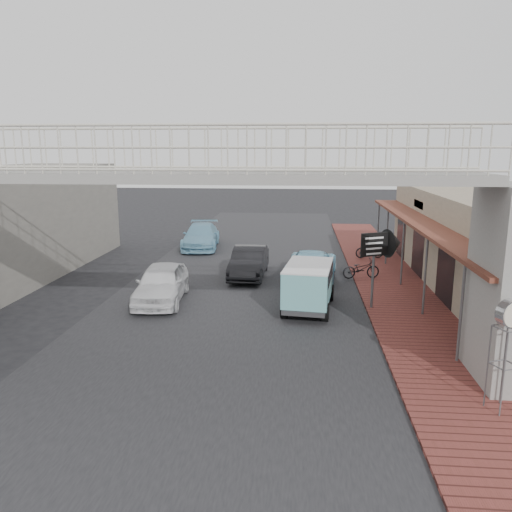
% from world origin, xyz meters
% --- Properties ---
extents(ground, '(120.00, 120.00, 0.00)m').
position_xyz_m(ground, '(0.00, 0.00, 0.00)').
color(ground, black).
rests_on(ground, ground).
extents(road_strip, '(10.00, 60.00, 0.01)m').
position_xyz_m(road_strip, '(0.00, 0.00, 0.01)').
color(road_strip, black).
rests_on(road_strip, ground).
extents(sidewalk, '(3.00, 40.00, 0.10)m').
position_xyz_m(sidewalk, '(6.50, 3.00, 0.05)').
color(sidewalk, brown).
rests_on(sidewalk, ground).
extents(footbridge, '(16.40, 2.40, 6.34)m').
position_xyz_m(footbridge, '(0.00, -4.00, 3.18)').
color(footbridge, gray).
rests_on(footbridge, ground).
extents(building_far_left, '(5.00, 14.00, 5.00)m').
position_xyz_m(building_far_left, '(-11.00, 6.00, 2.50)').
color(building_far_left, gray).
rests_on(building_far_left, ground).
extents(white_hatchback, '(2.07, 4.43, 1.47)m').
position_xyz_m(white_hatchback, '(-2.79, 2.00, 0.73)').
color(white_hatchback, white).
rests_on(white_hatchback, ground).
extents(dark_sedan, '(1.58, 4.24, 1.38)m').
position_xyz_m(dark_sedan, '(0.20, 6.14, 0.69)').
color(dark_sedan, black).
rests_on(dark_sedan, ground).
extents(angkot_curb, '(2.56, 4.81, 1.29)m').
position_xyz_m(angkot_curb, '(3.09, 6.30, 0.64)').
color(angkot_curb, '#7EC1DB').
rests_on(angkot_curb, ground).
extents(angkot_far, '(2.48, 5.11, 1.43)m').
position_xyz_m(angkot_far, '(-3.40, 12.82, 0.72)').
color(angkot_far, '#70A7C3').
rests_on(angkot_far, ground).
extents(angkot_van, '(2.02, 3.74, 1.75)m').
position_xyz_m(angkot_van, '(2.89, 1.47, 1.11)').
color(angkot_van, black).
rests_on(angkot_van, ground).
extents(motorcycle_near, '(1.78, 0.97, 0.89)m').
position_xyz_m(motorcycle_near, '(5.30, 5.90, 0.54)').
color(motorcycle_near, black).
rests_on(motorcycle_near, sidewalk).
extents(motorcycle_far, '(1.55, 0.62, 0.91)m').
position_xyz_m(motorcycle_far, '(6.25, 10.30, 0.55)').
color(motorcycle_far, black).
rests_on(motorcycle_far, sidewalk).
extents(street_clock, '(0.66, 0.64, 2.56)m').
position_xyz_m(street_clock, '(7.06, -5.62, 2.22)').
color(street_clock, '#59595B').
rests_on(street_clock, sidewalk).
extents(arrow_sign, '(1.74, 1.20, 2.89)m').
position_xyz_m(arrow_sign, '(5.86, 1.90, 2.44)').
color(arrow_sign, '#59595B').
rests_on(arrow_sign, sidewalk).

